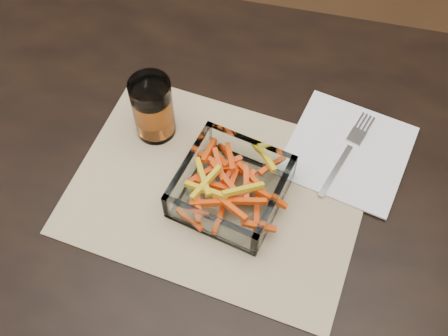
{
  "coord_description": "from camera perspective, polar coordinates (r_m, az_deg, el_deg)",
  "views": [
    {
      "loc": [
        0.04,
        -0.39,
        1.53
      ],
      "look_at": [
        -0.06,
        0.04,
        0.78
      ],
      "focal_mm": 45.0,
      "sensor_mm": 36.0,
      "label": 1
    }
  ],
  "objects": [
    {
      "name": "napkin",
      "position": [
        0.94,
        12.47,
        1.71
      ],
      "size": [
        0.23,
        0.23,
        0.0
      ],
      "primitive_type": "cube",
      "rotation": [
        0.0,
        0.0,
        -0.22
      ],
      "color": "white",
      "rests_on": "placemat"
    },
    {
      "name": "dining_table",
      "position": [
        0.95,
        2.69,
        -6.59
      ],
      "size": [
        1.6,
        0.9,
        0.75
      ],
      "color": "black",
      "rests_on": "ground"
    },
    {
      "name": "glass_bowl",
      "position": [
        0.86,
        0.7,
        -2.09
      ],
      "size": [
        0.18,
        0.18,
        0.06
      ],
      "rotation": [
        0.0,
        0.0,
        -0.22
      ],
      "color": "white",
      "rests_on": "placemat"
    },
    {
      "name": "placemat",
      "position": [
        0.89,
        -0.64,
        -2.25
      ],
      "size": [
        0.49,
        0.39,
        0.0
      ],
      "primitive_type": "cube",
      "rotation": [
        0.0,
        0.0,
        -0.14
      ],
      "color": "tan",
      "rests_on": "dining_table"
    },
    {
      "name": "tumbler",
      "position": [
        0.91,
        -7.21,
        5.9
      ],
      "size": [
        0.07,
        0.07,
        0.12
      ],
      "color": "white",
      "rests_on": "placemat"
    },
    {
      "name": "fork",
      "position": [
        0.94,
        12.44,
        1.72
      ],
      "size": [
        0.08,
        0.18,
        0.0
      ],
      "rotation": [
        0.0,
        0.0,
        -0.33
      ],
      "color": "silver",
      "rests_on": "napkin"
    }
  ]
}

